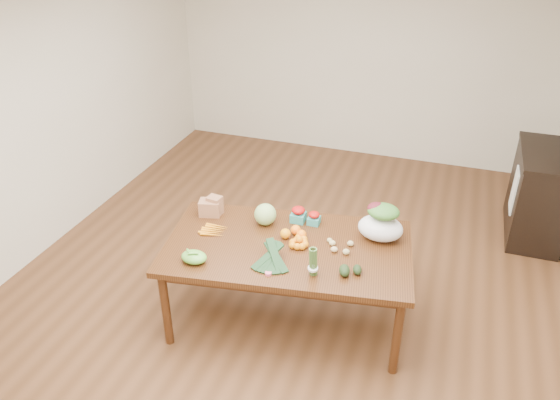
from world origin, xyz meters
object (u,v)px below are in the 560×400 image
(salad_bag, at_px, (381,224))
(kale_bunch, at_px, (271,258))
(cabbage, at_px, (265,214))
(asparagus_bundle, at_px, (313,262))
(cabinet, at_px, (539,194))
(dining_table, at_px, (287,282))
(mandarin_cluster, at_px, (299,241))
(paper_bag, at_px, (210,206))

(salad_bag, bearing_deg, kale_bunch, -137.79)
(cabbage, height_order, asparagus_bundle, asparagus_bundle)
(kale_bunch, height_order, asparagus_bundle, asparagus_bundle)
(kale_bunch, distance_m, salad_bag, 0.96)
(cabinet, height_order, salad_bag, salad_bag)
(dining_table, bearing_deg, mandarin_cluster, 6.36)
(paper_bag, bearing_deg, asparagus_bundle, -26.64)
(cabinet, bearing_deg, dining_table, -133.97)
(asparagus_bundle, bearing_deg, cabbage, 127.17)
(dining_table, bearing_deg, salad_bag, 17.47)
(cabbage, height_order, kale_bunch, cabbage)
(cabbage, distance_m, salad_bag, 0.96)
(dining_table, relative_size, cabinet, 1.91)
(paper_bag, bearing_deg, kale_bunch, -35.60)
(mandarin_cluster, bearing_deg, dining_table, -164.83)
(asparagus_bundle, bearing_deg, dining_table, 124.69)
(cabbage, relative_size, asparagus_bundle, 0.75)
(kale_bunch, bearing_deg, dining_table, 75.14)
(paper_bag, xyz_separation_m, mandarin_cluster, (0.88, -0.21, -0.04))
(dining_table, relative_size, mandarin_cluster, 10.84)
(kale_bunch, bearing_deg, asparagus_bundle, -9.32)
(cabbage, bearing_deg, asparagus_bundle, -44.01)
(kale_bunch, xyz_separation_m, salad_bag, (0.71, 0.64, 0.06))
(paper_bag, xyz_separation_m, cabbage, (0.51, 0.01, 0.01))
(dining_table, distance_m, salad_bag, 0.91)
(dining_table, bearing_deg, paper_bag, 154.78)
(dining_table, distance_m, cabinet, 2.95)
(salad_bag, bearing_deg, mandarin_cluster, -152.20)
(cabbage, distance_m, asparagus_bundle, 0.80)
(dining_table, xyz_separation_m, cabinet, (2.05, 2.13, 0.10))
(mandarin_cluster, relative_size, salad_bag, 0.49)
(cabinet, distance_m, paper_bag, 3.43)
(kale_bunch, relative_size, salad_bag, 1.10)
(paper_bag, height_order, asparagus_bundle, asparagus_bundle)
(cabinet, relative_size, paper_bag, 4.28)
(mandarin_cluster, xyz_separation_m, kale_bunch, (-0.12, -0.33, 0.03))
(paper_bag, bearing_deg, dining_table, -16.41)
(paper_bag, xyz_separation_m, salad_bag, (1.46, 0.10, 0.06))
(paper_bag, relative_size, asparagus_bundle, 0.95)
(asparagus_bundle, relative_size, salad_bag, 0.69)
(cabinet, distance_m, asparagus_bundle, 3.03)
(paper_bag, distance_m, asparagus_bundle, 1.21)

